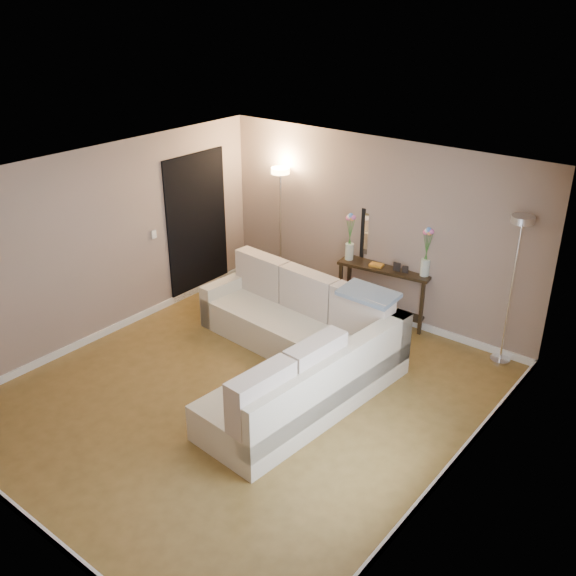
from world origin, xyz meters
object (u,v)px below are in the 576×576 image
Objects in this scene: sectional_sofa at (298,345)px; console_table at (378,289)px; floor_lamp_unlit at (516,262)px; floor_lamp_lit at (281,205)px.

console_table is at bearing 88.92° from sectional_sofa.
floor_lamp_unlit is at bearing -1.03° from console_table.
sectional_sofa is at bearing -46.15° from floor_lamp_lit.
sectional_sofa is 1.85m from console_table.
sectional_sofa is 1.50× the size of floor_lamp_unlit.
floor_lamp_unlit reaches higher than floor_lamp_lit.
sectional_sofa is 2.69m from floor_lamp_lit.
floor_lamp_unlit is (1.88, -0.03, 0.93)m from console_table.
console_table is 1.99m from floor_lamp_lit.
console_table is 0.70× the size of floor_lamp_unlit.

